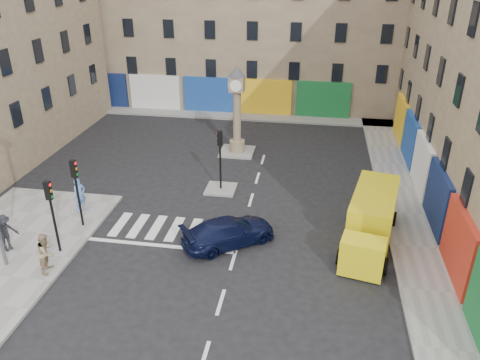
% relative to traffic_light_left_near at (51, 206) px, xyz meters
% --- Properties ---
extents(ground, '(120.00, 120.00, 0.00)m').
position_rel_traffic_light_left_near_xyz_m(ground, '(8.30, -0.20, -2.62)').
color(ground, black).
rests_on(ground, ground).
extents(sidewalk_right, '(2.60, 30.00, 0.15)m').
position_rel_traffic_light_left_near_xyz_m(sidewalk_right, '(17.00, 9.80, -2.55)').
color(sidewalk_right, gray).
rests_on(sidewalk_right, ground).
extents(sidewalk_far, '(32.00, 2.40, 0.15)m').
position_rel_traffic_light_left_near_xyz_m(sidewalk_far, '(4.30, 22.00, -2.55)').
color(sidewalk_far, gray).
rests_on(sidewalk_far, ground).
extents(island_near, '(1.80, 1.80, 0.12)m').
position_rel_traffic_light_left_near_xyz_m(island_near, '(6.30, 7.80, -2.56)').
color(island_near, gray).
rests_on(island_near, ground).
extents(island_far, '(2.40, 2.40, 0.12)m').
position_rel_traffic_light_left_near_xyz_m(island_far, '(6.30, 13.80, -2.56)').
color(island_far, gray).
rests_on(island_far, ground).
extents(building_far, '(32.00, 10.00, 17.00)m').
position_rel_traffic_light_left_near_xyz_m(building_far, '(4.30, 27.80, 5.88)').
color(building_far, gray).
rests_on(building_far, ground).
extents(traffic_light_left_near, '(0.28, 0.22, 3.70)m').
position_rel_traffic_light_left_near_xyz_m(traffic_light_left_near, '(0.00, 0.00, 0.00)').
color(traffic_light_left_near, black).
rests_on(traffic_light_left_near, sidewalk_left).
extents(traffic_light_left_far, '(0.28, 0.22, 3.70)m').
position_rel_traffic_light_left_near_xyz_m(traffic_light_left_far, '(0.00, 2.40, 0.00)').
color(traffic_light_left_far, black).
rests_on(traffic_light_left_far, sidewalk_left).
extents(traffic_light_island, '(0.28, 0.22, 3.70)m').
position_rel_traffic_light_left_near_xyz_m(traffic_light_island, '(6.30, 7.80, -0.03)').
color(traffic_light_island, black).
rests_on(traffic_light_island, island_near).
extents(clock_pillar, '(1.20, 1.20, 6.10)m').
position_rel_traffic_light_left_near_xyz_m(clock_pillar, '(6.30, 13.80, 0.93)').
color(clock_pillar, '#9A8465').
rests_on(clock_pillar, island_far).
extents(navy_sedan, '(4.90, 4.33, 1.36)m').
position_rel_traffic_light_left_near_xyz_m(navy_sedan, '(7.84, 2.14, -1.94)').
color(navy_sedan, black).
rests_on(navy_sedan, ground).
extents(yellow_van, '(3.34, 6.88, 2.41)m').
position_rel_traffic_light_left_near_xyz_m(yellow_van, '(14.73, 3.56, -1.43)').
color(yellow_van, yellow).
rests_on(yellow_van, ground).
extents(pedestrian_blue, '(0.74, 0.84, 1.92)m').
position_rel_traffic_light_left_near_xyz_m(pedestrian_blue, '(-0.77, 3.87, -1.51)').
color(pedestrian_blue, '#5C85D4').
rests_on(pedestrian_blue, sidewalk_left).
extents(pedestrian_tan, '(0.82, 1.00, 1.90)m').
position_rel_traffic_light_left_near_xyz_m(pedestrian_tan, '(0.30, -1.47, -1.52)').
color(pedestrian_tan, '#977E5D').
rests_on(pedestrian_tan, sidewalk_left).
extents(pedestrian_dark, '(1.21, 1.41, 1.90)m').
position_rel_traffic_light_left_near_xyz_m(pedestrian_dark, '(-2.49, -0.31, -1.52)').
color(pedestrian_dark, black).
rests_on(pedestrian_dark, sidewalk_left).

